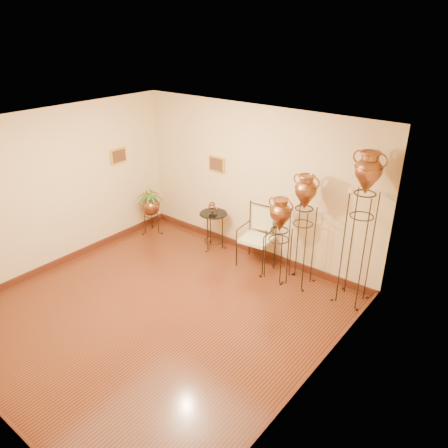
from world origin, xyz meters
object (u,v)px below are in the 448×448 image
Objects in this scene: amphora_mid at (302,230)px; planter_urn at (150,204)px; armchair at (256,237)px; amphora_tall at (360,229)px; side_table at (213,230)px.

amphora_mid is 1.73× the size of planter_urn.
amphora_mid is at bearing -10.84° from armchair.
amphora_mid is at bearing -175.84° from amphora_tall.
amphora_mid reaches higher than armchair.
planter_urn is (-3.39, -0.20, -0.35)m from amphora_mid.
armchair is at bearing 175.95° from amphora_mid.
amphora_tall is at bearing 4.16° from amphora_mid.
armchair is (2.46, 0.27, -0.08)m from planter_urn.
amphora_tall is 1.97m from armchair.
amphora_tall is 2.97m from side_table.
side_table is (1.46, 0.27, -0.24)m from planter_urn.
amphora_mid reaches higher than planter_urn.
amphora_tall is 2.26× the size of armchair.
amphora_tall reaches higher than amphora_mid.
amphora_tall is 1.26× the size of amphora_mid.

